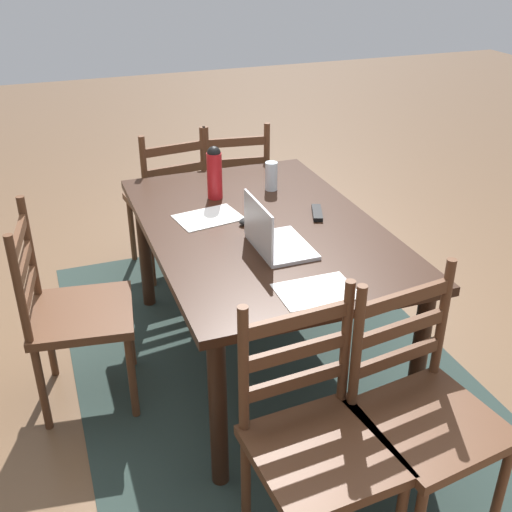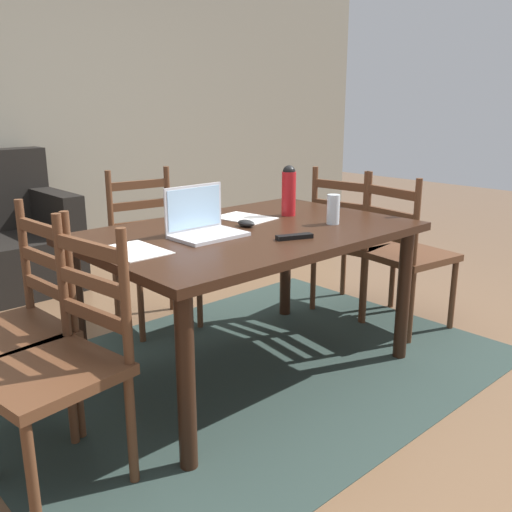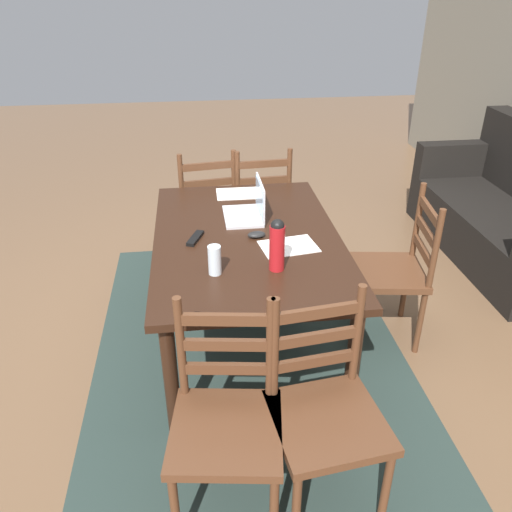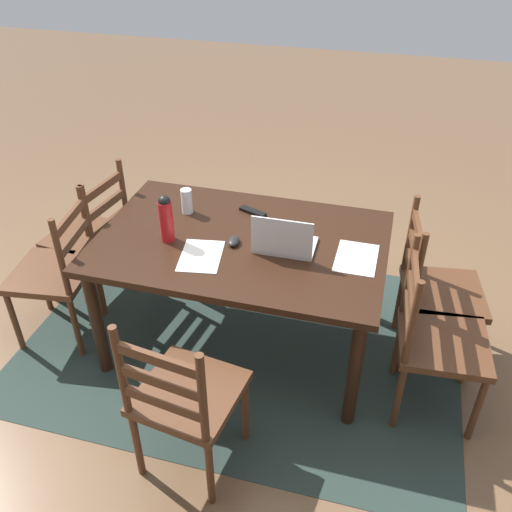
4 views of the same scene
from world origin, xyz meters
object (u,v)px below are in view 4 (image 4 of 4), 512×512
Objects in this scene: chair_left_near at (436,291)px; chair_far_head at (185,398)px; water_bottle at (166,218)px; computer_mouse at (234,241)px; tv_remote at (253,212)px; chair_right_far at (57,272)px; drinking_glass at (187,201)px; dining_table at (242,252)px; chair_right_near at (91,236)px; laptop at (284,242)px; chair_left_far at (435,340)px.

chair_left_near is 1.53m from chair_far_head.
water_bottle is 0.38m from computer_mouse.
tv_remote is (-0.01, -0.34, -0.01)m from computer_mouse.
drinking_glass is at bearing -149.76° from chair_right_far.
dining_table is 5.83× the size of water_bottle.
water_bottle is at bearing 91.03° from drinking_glass.
chair_left_near reaches higher than computer_mouse.
chair_left_near and chair_right_near have the same top height.
chair_right_far is 2.95× the size of laptop.
chair_left_near is 1.55m from water_bottle.
water_bottle is 2.69× the size of computer_mouse.
computer_mouse is at bearing 0.55° from laptop.
laptop is 1.89× the size of tv_remote.
chair_left_near is 1.00× the size of chair_right_far.
water_bottle reaches higher than chair_right_near.
dining_table is at bearing -164.44° from water_bottle.
chair_right_near is at bearing -23.96° from water_bottle.
water_bottle is at bearing 156.04° from chair_right_near.
laptop is (-1.32, 0.25, 0.34)m from chair_right_near.
chair_left_far is 3.53× the size of water_bottle.
water_bottle reaches higher than computer_mouse.
laptop is at bearing -174.68° from water_bottle.
dining_table is 1.65× the size of chair_left_far.
drinking_glass is (1.46, 0.00, 0.36)m from chair_left_near.
chair_left_near is 3.53× the size of water_bottle.
chair_right_far is 1.37m from laptop.
drinking_glass is at bearing -27.10° from dining_table.
drinking_glass is at bearing 179.83° from chair_right_near.
chair_right_far and chair_left_far have the same top height.
laptop is 0.68m from drinking_glass.
chair_right_near is at bearing -10.80° from chair_left_far.
chair_far_head is 3.53× the size of water_bottle.
water_bottle is at bearing -21.81° from tv_remote.
drinking_glass is at bearing -21.23° from laptop.
water_bottle is at bearing 11.92° from chair_left_near.
tv_remote is at bearing -155.24° from chair_right_far.
computer_mouse is (1.10, 0.25, 0.30)m from chair_left_near.
computer_mouse is at bearing -8.20° from chair_left_far.
drinking_glass is at bearing -38.58° from computer_mouse.
chair_right_far is at bearing 10.61° from dining_table.
dining_table is 1.11m from chair_left_near.
dining_table is 10.56× the size of drinking_glass.
chair_far_head is (1.08, 1.09, 0.00)m from chair_left_near.
chair_right_far is at bearing 90.01° from chair_right_near.
chair_right_near is at bearing -17.52° from computer_mouse.
water_bottle reaches higher than chair_far_head.
drinking_glass is at bearing -55.37° from tv_remote.
chair_left_near reaches higher than dining_table.
tv_remote is (0.26, -0.34, -0.05)m from laptop.
dining_table is at bearing -11.00° from laptop.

